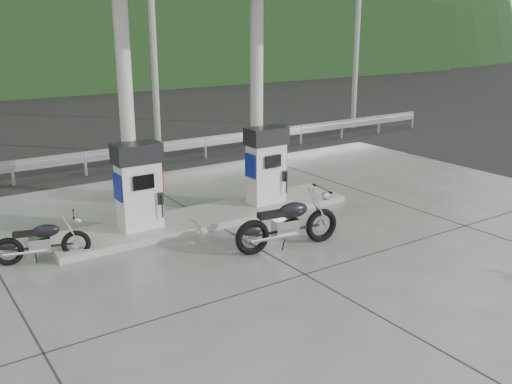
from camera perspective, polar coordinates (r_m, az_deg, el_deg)
ground at (r=10.96m, az=1.63°, el=-6.51°), size 160.00×160.00×0.00m
forecourt_apron at (r=10.95m, az=1.63°, el=-6.46°), size 18.00×14.00×0.02m
pump_island at (r=12.90m, az=-4.84°, el=-2.49°), size 7.00×1.40×0.15m
gas_pump_left at (r=11.96m, az=-11.65°, el=0.57°), size 0.95×0.55×1.80m
gas_pump_right at (r=13.44m, az=1.03°, el=2.68°), size 0.95×0.55×1.80m
canopy_column_left at (r=11.99m, az=-12.84°, el=8.38°), size 0.30×0.30×5.00m
canopy_column_right at (r=13.47m, az=0.07°, el=9.65°), size 0.30×0.30×5.00m
guardrail at (r=17.59m, az=-13.72°, el=4.34°), size 26.00×0.16×1.42m
road at (r=20.99m, az=-16.98°, el=4.05°), size 60.00×7.00×0.01m
utility_pole_b at (r=19.37m, az=-10.30°, el=15.45°), size 0.22×0.22×8.00m
utility_pole_c at (r=24.45m, az=10.09°, el=15.64°), size 0.22×0.22×8.00m
motorcycle_left at (r=11.31m, az=-20.61°, el=-4.68°), size 1.70×0.93×0.77m
motorcycle_right at (r=11.19m, az=3.21°, el=-3.19°), size 2.17×0.95×0.99m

